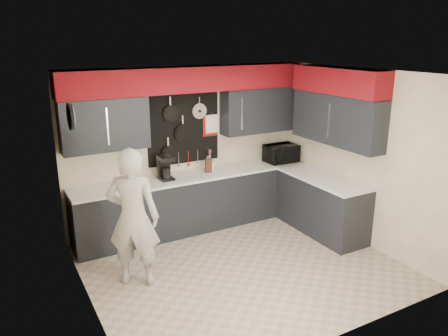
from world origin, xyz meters
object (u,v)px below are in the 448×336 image
knife_block (209,165)px  person (133,218)px  microwave (281,153)px  utensil_crock (210,166)px  coffee_maker (165,167)px

knife_block → person: (-1.62, -1.14, -0.14)m
microwave → utensil_crock: size_ratio=3.38×
utensil_crock → coffee_maker: size_ratio=0.44×
microwave → coffee_maker: (-2.12, 0.08, 0.04)m
microwave → knife_block: (-1.38, 0.08, -0.04)m
microwave → knife_block: bearing=177.2°
coffee_maker → person: bearing=-128.7°
microwave → person: bearing=-160.1°
person → coffee_maker: bearing=-94.9°
person → microwave: bearing=-127.8°
microwave → utensil_crock: microwave is taller
utensil_crock → person: size_ratio=0.09×
utensil_crock → coffee_maker: (-0.80, -0.04, 0.11)m
knife_block → utensil_crock: bearing=55.7°
utensil_crock → person: (-1.68, -1.18, -0.11)m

